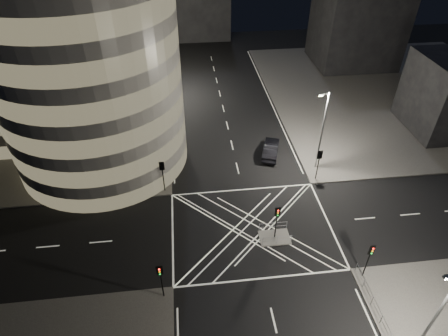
{
  "coord_description": "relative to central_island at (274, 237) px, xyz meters",
  "views": [
    {
      "loc": [
        -5.87,
        -25.54,
        28.29
      ],
      "look_at": [
        -2.09,
        6.43,
        3.0
      ],
      "focal_mm": 30.0,
      "sensor_mm": 36.0,
      "label": 1
    }
  ],
  "objects": [
    {
      "name": "office_tower_curved",
      "position": [
        -22.74,
        20.24,
        12.58
      ],
      "size": [
        30.0,
        29.0,
        27.2
      ],
      "color": "gray",
      "rests_on": "sidewalk_far_left"
    },
    {
      "name": "traffic_signal_fr",
      "position": [
        6.8,
        8.3,
        2.84
      ],
      "size": [
        0.55,
        0.22,
        4.0
      ],
      "color": "black",
      "rests_on": "sidewalk_far_right"
    },
    {
      "name": "railing_island_north",
      "position": [
        0.0,
        0.9,
        0.62
      ],
      "size": [
        2.8,
        0.06,
        1.1
      ],
      "primitive_type": "cube",
      "color": "slate",
      "rests_on": "central_island"
    },
    {
      "name": "traffic_signal_fl",
      "position": [
        -10.8,
        8.3,
        2.84
      ],
      "size": [
        0.55,
        0.22,
        4.0
      ],
      "color": "black",
      "rests_on": "sidewalk_far_left"
    },
    {
      "name": "tree_b",
      "position": [
        -12.5,
        16.5,
        4.51
      ],
      "size": [
        5.22,
        5.22,
        7.45
      ],
      "color": "black",
      "rests_on": "sidewalk_far_left"
    },
    {
      "name": "building_right_far",
      "position": [
        24.0,
        41.5,
        7.58
      ],
      "size": [
        14.0,
        12.0,
        15.0
      ],
      "primitive_type": "cube",
      "color": "black",
      "rests_on": "sidewalk_far_right"
    },
    {
      "name": "tree_c",
      "position": [
        -12.5,
        22.5,
        4.29
      ],
      "size": [
        3.86,
        3.86,
        6.45
      ],
      "color": "black",
      "rests_on": "sidewalk_far_left"
    },
    {
      "name": "tree_d",
      "position": [
        -12.5,
        28.5,
        5.07
      ],
      "size": [
        4.54,
        4.54,
        7.62
      ],
      "color": "black",
      "rests_on": "sidewalk_far_left"
    },
    {
      "name": "traffic_signal_island",
      "position": [
        0.0,
        0.0,
        2.84
      ],
      "size": [
        0.55,
        0.22,
        4.0
      ],
      "color": "black",
      "rests_on": "central_island"
    },
    {
      "name": "traffic_signal_nl",
      "position": [
        -10.8,
        -5.3,
        2.84
      ],
      "size": [
        0.55,
        0.22,
        4.0
      ],
      "color": "black",
      "rests_on": "sidewalk_near_left"
    },
    {
      "name": "street_lamp_right_near",
      "position": [
        7.44,
        -12.5,
        5.47
      ],
      "size": [
        1.25,
        0.25,
        10.0
      ],
      "color": "slate",
      "rests_on": "sidewalk_near_right"
    },
    {
      "name": "sedan",
      "position": [
        2.62,
        13.85,
        0.78
      ],
      "size": [
        3.33,
        5.5,
        1.71
      ],
      "primitive_type": "imported",
      "rotation": [
        0.0,
        0.0,
        2.83
      ],
      "color": "black",
      "rests_on": "ground"
    },
    {
      "name": "ground",
      "position": [
        -2.0,
        1.5,
        -0.07
      ],
      "size": [
        120.0,
        120.0,
        0.0
      ],
      "primitive_type": "plane",
      "color": "black",
      "rests_on": "ground"
    },
    {
      "name": "sidewalk_far_left",
      "position": [
        -31.0,
        28.5,
        0.0
      ],
      "size": [
        42.0,
        42.0,
        0.15
      ],
      "primitive_type": "cube",
      "color": "#494745",
      "rests_on": "ground"
    },
    {
      "name": "office_block_rear",
      "position": [
        -24.0,
        43.5,
        11.07
      ],
      "size": [
        24.0,
        16.0,
        22.0
      ],
      "primitive_type": "cube",
      "color": "gray",
      "rests_on": "sidewalk_far_left"
    },
    {
      "name": "tree_a",
      "position": [
        -12.5,
        10.5,
        4.2
      ],
      "size": [
        3.84,
        3.84,
        6.34
      ],
      "color": "black",
      "rests_on": "sidewalk_far_left"
    },
    {
      "name": "railing_near_right",
      "position": [
        6.3,
        -10.65,
        0.62
      ],
      "size": [
        0.06,
        11.7,
        1.1
      ],
      "primitive_type": "cube",
      "color": "slate",
      "rests_on": "sidewalk_near_right"
    },
    {
      "name": "sidewalk_far_right",
      "position": [
        27.0,
        28.5,
        0.0
      ],
      "size": [
        42.0,
        42.0,
        0.15
      ],
      "primitive_type": "cube",
      "color": "#494745",
      "rests_on": "ground"
    },
    {
      "name": "street_lamp_left_far",
      "position": [
        -11.44,
        31.5,
        5.47
      ],
      "size": [
        1.25,
        0.25,
        10.0
      ],
      "color": "slate",
      "rests_on": "sidewalk_far_left"
    },
    {
      "name": "street_lamp_right_far",
      "position": [
        7.44,
        10.5,
        5.47
      ],
      "size": [
        1.25,
        0.25,
        10.0
      ],
      "color": "slate",
      "rests_on": "sidewalk_far_right"
    },
    {
      "name": "central_island",
      "position": [
        0.0,
        0.0,
        0.0
      ],
      "size": [
        3.0,
        2.0,
        0.15
      ],
      "primitive_type": "cube",
      "color": "slate",
      "rests_on": "ground"
    },
    {
      "name": "tree_e",
      "position": [
        -12.5,
        34.5,
        4.16
      ],
      "size": [
        3.69,
        3.69,
        6.22
      ],
      "color": "black",
      "rests_on": "sidewalk_far_left"
    },
    {
      "name": "street_lamp_left_near",
      "position": [
        -11.44,
        13.5,
        5.47
      ],
      "size": [
        1.25,
        0.25,
        10.0
      ],
      "color": "slate",
      "rests_on": "sidewalk_far_left"
    },
    {
      "name": "railing_island_south",
      "position": [
        0.0,
        -0.9,
        0.62
      ],
      "size": [
        2.8,
        0.06,
        1.1
      ],
      "primitive_type": "cube",
      "color": "slate",
      "rests_on": "central_island"
    },
    {
      "name": "traffic_signal_nr",
      "position": [
        6.8,
        -5.3,
        2.84
      ],
      "size": [
        0.55,
        0.22,
        4.0
      ],
      "color": "black",
      "rests_on": "sidewalk_near_right"
    }
  ]
}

